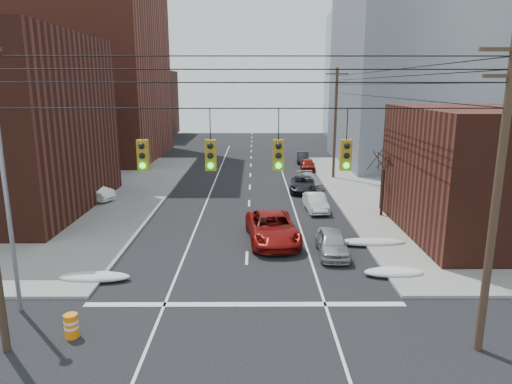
{
  "coord_description": "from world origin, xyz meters",
  "views": [
    {
      "loc": [
        0.41,
        -11.72,
        9.31
      ],
      "look_at": [
        0.52,
        15.21,
        3.0
      ],
      "focal_mm": 32.0,
      "sensor_mm": 36.0,
      "label": 1
    }
  ],
  "objects_px": {
    "parked_car_e": "(308,165)",
    "lot_car_b": "(71,187)",
    "construction_barrel": "(71,326)",
    "lot_car_a": "(88,191)",
    "parked_car_a": "(332,243)",
    "parked_car_d": "(309,181)",
    "red_pickup": "(272,228)",
    "parked_car_b": "(316,202)",
    "parked_car_f": "(303,157)",
    "parked_car_c": "(303,184)",
    "lot_car_d": "(52,181)",
    "lot_car_c": "(13,201)"
  },
  "relations": [
    {
      "from": "parked_car_b",
      "to": "parked_car_f",
      "type": "height_order",
      "value": "parked_car_f"
    },
    {
      "from": "lot_car_b",
      "to": "lot_car_c",
      "type": "relative_size",
      "value": 1.02
    },
    {
      "from": "parked_car_b",
      "to": "lot_car_b",
      "type": "xyz_separation_m",
      "value": [
        -20.27,
        4.47,
        0.21
      ]
    },
    {
      "from": "parked_car_b",
      "to": "parked_car_d",
      "type": "relative_size",
      "value": 0.91
    },
    {
      "from": "parked_car_a",
      "to": "parked_car_b",
      "type": "xyz_separation_m",
      "value": [
        0.28,
        9.24,
        -0.04
      ]
    },
    {
      "from": "parked_car_a",
      "to": "construction_barrel",
      "type": "relative_size",
      "value": 4.4
    },
    {
      "from": "parked_car_d",
      "to": "parked_car_e",
      "type": "distance_m",
      "value": 8.52
    },
    {
      "from": "red_pickup",
      "to": "parked_car_a",
      "type": "distance_m",
      "value": 3.99
    },
    {
      "from": "parked_car_a",
      "to": "parked_car_d",
      "type": "bearing_deg",
      "value": 89.37
    },
    {
      "from": "parked_car_b",
      "to": "red_pickup",
      "type": "bearing_deg",
      "value": -120.68
    },
    {
      "from": "parked_car_c",
      "to": "parked_car_f",
      "type": "relative_size",
      "value": 1.21
    },
    {
      "from": "lot_car_a",
      "to": "lot_car_b",
      "type": "height_order",
      "value": "lot_car_a"
    },
    {
      "from": "lot_car_a",
      "to": "construction_barrel",
      "type": "xyz_separation_m",
      "value": [
        6.66,
        -20.57,
        -0.43
      ]
    },
    {
      "from": "parked_car_b",
      "to": "parked_car_d",
      "type": "distance_m",
      "value": 8.27
    },
    {
      "from": "parked_car_e",
      "to": "lot_car_d",
      "type": "relative_size",
      "value": 0.84
    },
    {
      "from": "parked_car_f",
      "to": "parked_car_b",
      "type": "bearing_deg",
      "value": -89.41
    },
    {
      "from": "parked_car_b",
      "to": "parked_car_c",
      "type": "height_order",
      "value": "parked_car_c"
    },
    {
      "from": "lot_car_b",
      "to": "lot_car_a",
      "type": "bearing_deg",
      "value": -113.95
    },
    {
      "from": "red_pickup",
      "to": "parked_car_d",
      "type": "relative_size",
      "value": 1.42
    },
    {
      "from": "red_pickup",
      "to": "construction_barrel",
      "type": "bearing_deg",
      "value": -132.18
    },
    {
      "from": "parked_car_f",
      "to": "construction_barrel",
      "type": "xyz_separation_m",
      "value": [
        -12.9,
        -40.06,
        -0.18
      ]
    },
    {
      "from": "lot_car_b",
      "to": "parked_car_f",
      "type": "bearing_deg",
      "value": -34.11
    },
    {
      "from": "parked_car_f",
      "to": "lot_car_c",
      "type": "distance_m",
      "value": 32.98
    },
    {
      "from": "parked_car_f",
      "to": "lot_car_b",
      "type": "bearing_deg",
      "value": -136.58
    },
    {
      "from": "parked_car_a",
      "to": "parked_car_d",
      "type": "height_order",
      "value": "parked_car_a"
    },
    {
      "from": "parked_car_e",
      "to": "parked_car_a",
      "type": "bearing_deg",
      "value": -90.12
    },
    {
      "from": "parked_car_e",
      "to": "lot_car_b",
      "type": "relative_size",
      "value": 0.75
    },
    {
      "from": "construction_barrel",
      "to": "lot_car_a",
      "type": "bearing_deg",
      "value": 107.94
    },
    {
      "from": "parked_car_a",
      "to": "parked_car_b",
      "type": "bearing_deg",
      "value": 90.19
    },
    {
      "from": "parked_car_c",
      "to": "parked_car_f",
      "type": "distance_m",
      "value": 15.76
    },
    {
      "from": "red_pickup",
      "to": "parked_car_a",
      "type": "xyz_separation_m",
      "value": [
        3.28,
        -2.27,
        -0.17
      ]
    },
    {
      "from": "parked_car_d",
      "to": "parked_car_f",
      "type": "xyz_separation_m",
      "value": [
        0.83,
        13.97,
        0.03
      ]
    },
    {
      "from": "lot_car_a",
      "to": "construction_barrel",
      "type": "distance_m",
      "value": 21.62
    },
    {
      "from": "parked_car_b",
      "to": "construction_barrel",
      "type": "xyz_separation_m",
      "value": [
        -11.58,
        -17.83,
        -0.18
      ]
    },
    {
      "from": "parked_car_b",
      "to": "lot_car_a",
      "type": "xyz_separation_m",
      "value": [
        -18.23,
        2.74,
        0.25
      ]
    },
    {
      "from": "parked_car_e",
      "to": "parked_car_f",
      "type": "height_order",
      "value": "parked_car_e"
    },
    {
      "from": "lot_car_b",
      "to": "lot_car_d",
      "type": "bearing_deg",
      "value": 67.29
    },
    {
      "from": "lot_car_a",
      "to": "lot_car_c",
      "type": "height_order",
      "value": "lot_car_a"
    },
    {
      "from": "red_pickup",
      "to": "parked_car_f",
      "type": "height_order",
      "value": "red_pickup"
    },
    {
      "from": "parked_car_f",
      "to": "lot_car_a",
      "type": "height_order",
      "value": "lot_car_a"
    },
    {
      "from": "parked_car_b",
      "to": "parked_car_f",
      "type": "xyz_separation_m",
      "value": [
        1.32,
        22.23,
        0.0
      ]
    },
    {
      "from": "parked_car_a",
      "to": "parked_car_c",
      "type": "xyz_separation_m",
      "value": [
        0.0,
        15.78,
        -0.02
      ]
    },
    {
      "from": "parked_car_c",
      "to": "parked_car_d",
      "type": "xyz_separation_m",
      "value": [
        0.77,
        1.71,
        -0.04
      ]
    },
    {
      "from": "red_pickup",
      "to": "parked_car_a",
      "type": "height_order",
      "value": "red_pickup"
    },
    {
      "from": "red_pickup",
      "to": "parked_car_c",
      "type": "height_order",
      "value": "red_pickup"
    },
    {
      "from": "parked_car_a",
      "to": "construction_barrel",
      "type": "height_order",
      "value": "parked_car_a"
    },
    {
      "from": "lot_car_a",
      "to": "construction_barrel",
      "type": "bearing_deg",
      "value": -139.33
    },
    {
      "from": "red_pickup",
      "to": "parked_car_d",
      "type": "xyz_separation_m",
      "value": [
        4.06,
        15.22,
        -0.23
      ]
    },
    {
      "from": "lot_car_a",
      "to": "parked_car_f",
      "type": "bearing_deg",
      "value": -22.38
    },
    {
      "from": "lot_car_d",
      "to": "red_pickup",
      "type": "bearing_deg",
      "value": -117.0
    }
  ]
}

